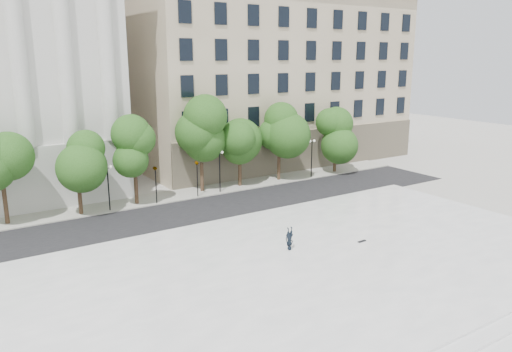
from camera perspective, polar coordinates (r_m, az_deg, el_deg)
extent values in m
plane|color=#B2B0A8|center=(30.78, 7.34, -13.01)|extent=(160.00, 160.00, 0.00)
cube|color=white|center=(32.78, 3.90, -10.75)|extent=(44.00, 22.00, 0.45)
cube|color=black|center=(44.93, -7.69, -4.30)|extent=(60.00, 8.00, 0.02)
cube|color=#ADABA0|center=(50.19, -10.65, -2.44)|extent=(60.00, 4.00, 0.12)
cube|color=beige|center=(70.95, -0.57, 11.00)|extent=(36.00, 26.00, 21.00)
cylinder|color=black|center=(47.77, -11.35, -1.19)|extent=(0.10, 0.10, 3.50)
imported|color=black|center=(47.29, -11.47, 1.26)|extent=(0.68, 1.72, 0.68)
cylinder|color=black|center=(49.45, -6.72, -0.51)|extent=(0.10, 0.10, 3.50)
imported|color=black|center=(48.99, -6.78, 1.87)|extent=(0.42, 1.73, 0.69)
imported|color=black|center=(35.39, 3.84, -8.07)|extent=(0.71, 1.70, 0.45)
cube|color=black|center=(37.64, 12.01, -7.31)|extent=(0.73, 0.21, 0.07)
cylinder|color=#382619|center=(46.21, -26.69, -3.15)|extent=(0.36, 0.36, 3.12)
sphere|color=#1A4213|center=(45.28, -27.26, 2.00)|extent=(4.51, 4.51, 4.51)
cylinder|color=#382619|center=(46.49, -19.47, -2.55)|extent=(0.36, 0.36, 2.84)
sphere|color=#1A4213|center=(45.62, -19.85, 2.12)|extent=(3.62, 3.62, 3.62)
cylinder|color=#382619|center=(48.20, -13.53, -1.56)|extent=(0.36, 0.36, 2.87)
sphere|color=#1A4213|center=(47.35, -13.79, 2.99)|extent=(3.45, 3.45, 3.45)
cylinder|color=#382619|center=(51.56, -6.20, -0.17)|extent=(0.36, 0.36, 3.05)
sphere|color=#1A4213|center=(50.74, -6.32, 4.38)|extent=(3.81, 3.81, 3.81)
cylinder|color=#382619|center=(53.47, -1.85, 0.05)|extent=(0.36, 0.36, 2.40)
sphere|color=#1A4213|center=(52.80, -1.88, 3.49)|extent=(4.52, 4.52, 4.52)
cylinder|color=#382619|center=(56.04, 2.63, 0.94)|extent=(0.36, 0.36, 2.91)
sphere|color=#1A4213|center=(55.31, 2.67, 4.94)|extent=(4.29, 4.29, 4.29)
cylinder|color=#382619|center=(60.67, 8.98, 1.51)|extent=(0.36, 0.36, 2.39)
sphere|color=#1A4213|center=(60.08, 9.10, 4.54)|extent=(3.88, 3.88, 3.88)
cylinder|color=black|center=(46.62, -16.49, -1.54)|extent=(0.12, 0.12, 4.00)
cube|color=black|center=(46.16, -16.65, 0.86)|extent=(0.60, 0.06, 0.06)
sphere|color=white|center=(46.06, -17.02, 0.93)|extent=(0.28, 0.28, 0.28)
sphere|color=white|center=(46.22, -16.30, 1.02)|extent=(0.28, 0.28, 0.28)
cylinder|color=black|center=(50.85, -4.16, 0.30)|extent=(0.12, 0.12, 4.12)
cube|color=black|center=(50.42, -4.20, 2.58)|extent=(0.60, 0.06, 0.06)
sphere|color=white|center=(50.26, -4.50, 2.65)|extent=(0.28, 0.28, 0.28)
sphere|color=white|center=(50.54, -3.90, 2.72)|extent=(0.28, 0.28, 0.28)
cylinder|color=black|center=(57.46, 6.37, 1.84)|extent=(0.12, 0.12, 4.19)
cube|color=black|center=(57.08, 6.43, 3.90)|extent=(0.60, 0.06, 0.06)
sphere|color=white|center=(56.87, 6.20, 3.97)|extent=(0.28, 0.28, 0.28)
sphere|color=white|center=(57.25, 6.66, 4.02)|extent=(0.28, 0.28, 0.28)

